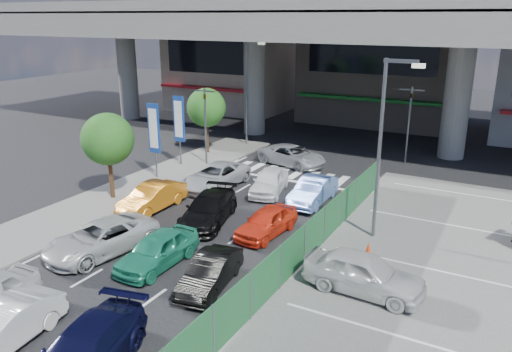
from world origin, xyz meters
The scene contains 28 objects.
ground centered at (0.00, 0.00, 0.00)m, with size 120.00×120.00×0.00m, color black.
parking_lot centered at (11.00, 2.00, 0.03)m, with size 12.00×28.00×0.06m, color #575755.
sidewalk_left centered at (-7.00, 4.00, 0.06)m, with size 4.00×30.00×0.12m, color #575755.
fence_run centered at (5.30, 1.00, 0.90)m, with size 0.16×22.00×1.80m, color #1C522A, non-canonical shape.
expressway centered at (0.00, 22.00, 8.76)m, with size 64.00×14.00×10.75m.
building_west centered at (-16.00, 31.97, 6.49)m, with size 12.00×10.90×13.00m.
building_center centered at (0.00, 32.97, 7.49)m, with size 14.00×10.90×15.00m.
traffic_light_left centered at (-6.20, 12.00, 3.94)m, with size 1.60×1.24×5.20m.
traffic_light_right centered at (5.50, 19.00, 3.94)m, with size 1.60×1.24×5.20m.
street_lamp_right centered at (7.17, 6.00, 4.77)m, with size 1.65×0.22×8.00m.
street_lamp_left centered at (-6.33, 18.00, 4.77)m, with size 1.65×0.22×8.00m.
signboard_near centered at (-7.20, 7.99, 3.06)m, with size 0.80×0.14×4.70m.
signboard_far centered at (-7.60, 10.99, 3.06)m, with size 0.80×0.14×4.70m.
tree_near centered at (-7.00, 4.00, 3.39)m, with size 2.80×2.80×4.80m.
tree_far centered at (-7.80, 14.50, 3.39)m, with size 2.80×2.80×4.80m.
hatch_white_back_mid centered at (-0.61, -7.20, 0.67)m, with size 1.41×4.04×1.33m, color white.
sedan_white_mid_left centered at (-2.66, -1.11, 0.69)m, with size 2.29×4.97×1.38m, color beige.
taxi_teal_mid centered at (0.15, -0.85, 0.69)m, with size 1.63×4.05×1.38m, color #218B68.
hatch_black_mid_right centered at (2.95, -1.25, 0.61)m, with size 1.29×3.69×1.22m, color black.
taxi_orange_left centered at (-4.03, 3.83, 0.69)m, with size 1.46×4.17×1.38m, color orange.
sedan_black_mid centered at (-0.54, 3.82, 0.69)m, with size 1.93×4.76×1.38m, color black.
taxi_orange_right centered at (2.61, 3.91, 0.64)m, with size 1.51×3.75×1.28m, color red.
wagon_silver_front_left centered at (-3.11, 8.37, 0.69)m, with size 2.29×4.97×1.38m, color #B2B4B9.
sedan_white_front_mid centered at (0.10, 9.05, 0.69)m, with size 1.63×4.05×1.38m, color white.
kei_truck_front_right centered at (2.89, 8.76, 0.69)m, with size 1.46×4.19×1.38m, color #6386DA.
crossing_wagon_silver centered at (-1.11, 14.76, 0.66)m, with size 2.21×4.78×1.33m, color #A2A5AA.
parked_sedan_white centered at (8.04, 1.07, 0.81)m, with size 1.77×4.40×1.50m, color silver.
traffic_cone centered at (7.41, 3.85, 0.39)m, with size 0.34×0.34×0.65m, color red.
Camera 1 is at (12.33, -14.86, 9.63)m, focal length 35.00 mm.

